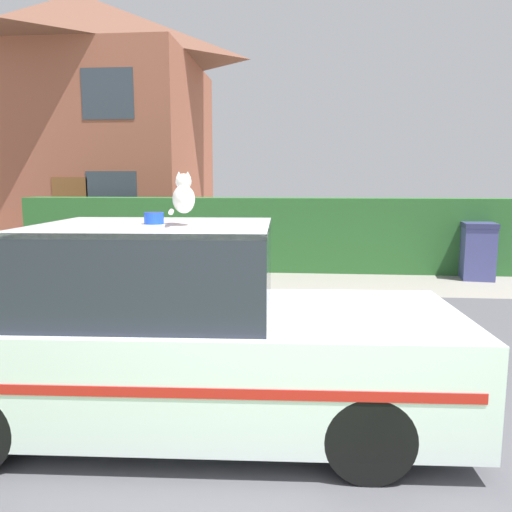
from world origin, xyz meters
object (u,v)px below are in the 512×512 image
(wheelie_bin, at_px, (478,251))
(cat, at_px, (183,196))
(police_car, at_px, (180,337))
(house_left, at_px, (84,119))

(wheelie_bin, bearing_deg, cat, -115.57)
(cat, relative_size, wheelie_bin, 0.32)
(wheelie_bin, bearing_deg, police_car, -116.39)
(police_car, distance_m, cat, 1.13)
(cat, xyz_separation_m, house_left, (-6.21, 12.42, 2.13))
(house_left, height_order, wheelie_bin, house_left)
(police_car, height_order, cat, cat)
(police_car, distance_m, house_left, 14.15)
(house_left, bearing_deg, wheelie_bin, -27.94)
(house_left, bearing_deg, cat, -63.42)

